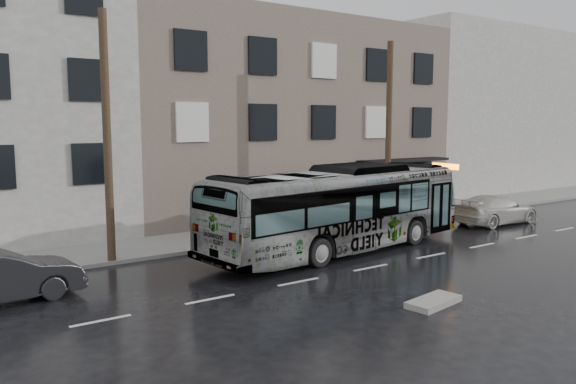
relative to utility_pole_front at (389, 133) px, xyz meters
name	(u,v)px	position (x,y,z in m)	size (l,w,h in m)	color
ground	(327,254)	(-6.50, -3.30, -4.65)	(120.00, 120.00, 0.00)	black
sidewalk	(262,233)	(-6.50, 1.60, -4.58)	(90.00, 3.60, 0.15)	gray
building_taupe	(263,117)	(-1.50, 9.40, 0.85)	(20.00, 12.00, 11.00)	#7D6D60
building_filler	(462,112)	(17.50, 9.40, 1.35)	(18.00, 12.00, 12.00)	beige
utility_pole_front	(389,133)	(0.00, 0.00, 0.00)	(0.30, 0.30, 9.00)	#4E3C27
utility_pole_rear	(107,138)	(-14.00, 0.00, 0.00)	(0.30, 0.30, 9.00)	#4E3C27
sign_post	(403,197)	(1.10, 0.00, -3.30)	(0.06, 0.06, 2.40)	slate
bus	(339,209)	(-5.75, -3.12, -2.92)	(2.90, 12.40, 3.45)	#B2B2B2
white_sedan	(496,209)	(4.88, -2.91, -3.91)	(2.08, 5.12, 1.49)	#B6B3AD
slush_pile	(434,302)	(-7.86, -9.88, -4.56)	(1.80, 0.80, 0.18)	gray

